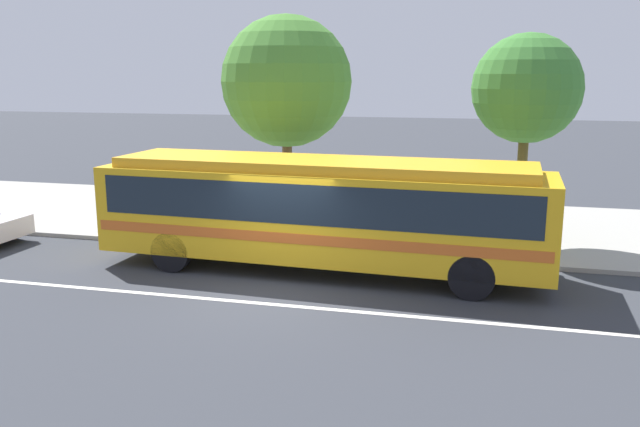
% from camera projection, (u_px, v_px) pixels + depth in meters
% --- Properties ---
extents(ground_plane, '(120.00, 120.00, 0.00)m').
position_uv_depth(ground_plane, '(274.00, 292.00, 14.71)').
color(ground_plane, '#33363C').
extents(sidewalk_slab, '(60.00, 8.00, 0.12)m').
position_uv_depth(sidewalk_slab, '(341.00, 221.00, 21.50)').
color(sidewalk_slab, '#9D9B93').
rests_on(sidewalk_slab, ground_plane).
extents(lane_stripe_center, '(56.00, 0.16, 0.01)m').
position_uv_depth(lane_stripe_center, '(262.00, 303.00, 13.95)').
color(lane_stripe_center, silver).
rests_on(lane_stripe_center, ground_plane).
extents(transit_bus, '(11.01, 2.99, 2.76)m').
position_uv_depth(transit_bus, '(321.00, 207.00, 15.94)').
color(transit_bus, gold).
rests_on(transit_bus, ground_plane).
extents(pedestrian_waiting_near_sign, '(0.48, 0.48, 1.67)m').
position_uv_depth(pedestrian_waiting_near_sign, '(281.00, 205.00, 18.72)').
color(pedestrian_waiting_near_sign, '#68624C').
rests_on(pedestrian_waiting_near_sign, sidewalk_slab).
extents(pedestrian_walking_along_curb, '(0.48, 0.48, 1.70)m').
position_uv_depth(pedestrian_walking_along_curb, '(271.00, 203.00, 18.96)').
color(pedestrian_walking_along_curb, navy).
rests_on(pedestrian_walking_along_curb, sidewalk_slab).
extents(bus_stop_sign, '(0.09, 0.44, 2.44)m').
position_uv_depth(bus_stop_sign, '(505.00, 198.00, 16.68)').
color(bus_stop_sign, gray).
rests_on(bus_stop_sign, sidewalk_slab).
extents(street_tree_near_stop, '(3.93, 3.93, 6.39)m').
position_uv_depth(street_tree_near_stop, '(286.00, 82.00, 19.70)').
color(street_tree_near_stop, brown).
rests_on(street_tree_near_stop, sidewalk_slab).
extents(street_tree_mid_block, '(2.95, 2.95, 5.74)m').
position_uv_depth(street_tree_mid_block, '(527.00, 89.00, 17.69)').
color(street_tree_mid_block, brown).
rests_on(street_tree_mid_block, sidewalk_slab).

